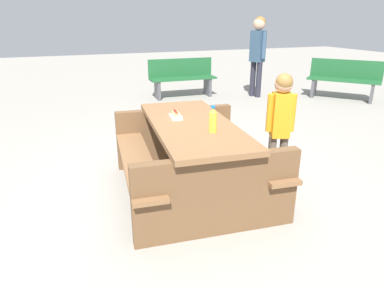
{
  "coord_description": "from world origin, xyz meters",
  "views": [
    {
      "loc": [
        -3.01,
        1.17,
        1.71
      ],
      "look_at": [
        0.0,
        0.0,
        0.52
      ],
      "focal_mm": 32.19,
      "sensor_mm": 36.0,
      "label": 1
    }
  ],
  "objects_px": {
    "park_bench_near": "(182,77)",
    "child_in_coat": "(281,116)",
    "soda_bottle": "(213,120)",
    "picnic_table": "(192,151)",
    "bystander_adult": "(258,47)",
    "hotdog_tray": "(176,115)",
    "park_bench_mid": "(344,79)"
  },
  "relations": [
    {
      "from": "soda_bottle",
      "to": "picnic_table",
      "type": "bearing_deg",
      "value": 10.96
    },
    {
      "from": "soda_bottle",
      "to": "park_bench_near",
      "type": "xyz_separation_m",
      "value": [
        4.71,
        -1.4,
        -0.41
      ]
    },
    {
      "from": "picnic_table",
      "to": "park_bench_mid",
      "type": "distance_m",
      "value": 5.51
    },
    {
      "from": "hotdog_tray",
      "to": "park_bench_mid",
      "type": "relative_size",
      "value": 0.14
    },
    {
      "from": "picnic_table",
      "to": "park_bench_mid",
      "type": "height_order",
      "value": "park_bench_mid"
    },
    {
      "from": "hotdog_tray",
      "to": "child_in_coat",
      "type": "xyz_separation_m",
      "value": [
        -0.36,
        -1.02,
        -0.01
      ]
    },
    {
      "from": "soda_bottle",
      "to": "child_in_coat",
      "type": "bearing_deg",
      "value": -78.04
    },
    {
      "from": "soda_bottle",
      "to": "hotdog_tray",
      "type": "relative_size",
      "value": 1.25
    },
    {
      "from": "picnic_table",
      "to": "park_bench_near",
      "type": "height_order",
      "value": "park_bench_near"
    },
    {
      "from": "hotdog_tray",
      "to": "child_in_coat",
      "type": "relative_size",
      "value": 0.16
    },
    {
      "from": "park_bench_mid",
      "to": "bystander_adult",
      "type": "height_order",
      "value": "bystander_adult"
    },
    {
      "from": "park_bench_near",
      "to": "park_bench_mid",
      "type": "height_order",
      "value": "same"
    },
    {
      "from": "soda_bottle",
      "to": "park_bench_mid",
      "type": "distance_m",
      "value": 5.65
    },
    {
      "from": "soda_bottle",
      "to": "park_bench_near",
      "type": "height_order",
      "value": "soda_bottle"
    },
    {
      "from": "park_bench_mid",
      "to": "park_bench_near",
      "type": "bearing_deg",
      "value": 65.07
    },
    {
      "from": "picnic_table",
      "to": "park_bench_near",
      "type": "distance_m",
      "value": 4.61
    },
    {
      "from": "bystander_adult",
      "to": "park_bench_near",
      "type": "bearing_deg",
      "value": 69.78
    },
    {
      "from": "soda_bottle",
      "to": "child_in_coat",
      "type": "height_order",
      "value": "child_in_coat"
    },
    {
      "from": "hotdog_tray",
      "to": "park_bench_near",
      "type": "height_order",
      "value": "park_bench_near"
    },
    {
      "from": "soda_bottle",
      "to": "child_in_coat",
      "type": "xyz_separation_m",
      "value": [
        0.18,
        -0.85,
        -0.09
      ]
    },
    {
      "from": "child_in_coat",
      "to": "park_bench_near",
      "type": "bearing_deg",
      "value": -6.85
    },
    {
      "from": "park_bench_near",
      "to": "child_in_coat",
      "type": "bearing_deg",
      "value": 173.15
    },
    {
      "from": "picnic_table",
      "to": "hotdog_tray",
      "type": "xyz_separation_m",
      "value": [
        0.2,
        0.1,
        0.34
      ]
    },
    {
      "from": "picnic_table",
      "to": "hotdog_tray",
      "type": "relative_size",
      "value": 10.09
    },
    {
      "from": "hotdog_tray",
      "to": "bystander_adult",
      "type": "distance_m",
      "value": 4.78
    },
    {
      "from": "soda_bottle",
      "to": "bystander_adult",
      "type": "xyz_separation_m",
      "value": [
        4.13,
        -2.97,
        0.25
      ]
    },
    {
      "from": "hotdog_tray",
      "to": "child_in_coat",
      "type": "bearing_deg",
      "value": -109.6
    },
    {
      "from": "picnic_table",
      "to": "bystander_adult",
      "type": "bearing_deg",
      "value": -38.73
    },
    {
      "from": "hotdog_tray",
      "to": "park_bench_mid",
      "type": "height_order",
      "value": "park_bench_mid"
    },
    {
      "from": "bystander_adult",
      "to": "park_bench_mid",
      "type": "bearing_deg",
      "value": -119.07
    },
    {
      "from": "park_bench_mid",
      "to": "soda_bottle",
      "type": "bearing_deg",
      "value": 124.57
    },
    {
      "from": "picnic_table",
      "to": "park_bench_near",
      "type": "xyz_separation_m",
      "value": [
        4.37,
        -1.46,
        0.0
      ]
    }
  ]
}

